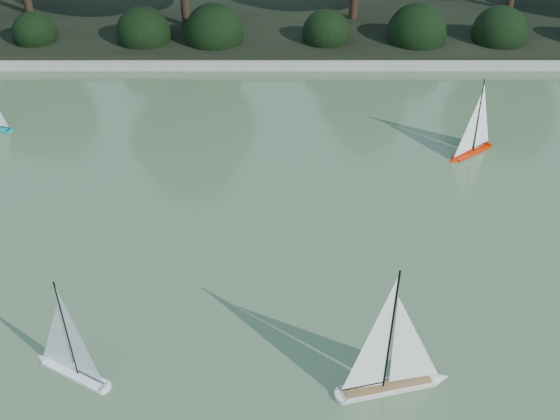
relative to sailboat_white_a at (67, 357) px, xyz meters
name	(u,v)px	position (x,y,z in m)	size (l,w,h in m)	color
ground	(350,384)	(3.17, -0.19, -0.23)	(80.00, 80.00, 0.00)	#395131
pond_coping	(316,64)	(3.17, 8.81, -0.14)	(40.00, 0.35, 0.18)	gray
far_bank	(309,4)	(3.17, 12.81, -0.08)	(40.00, 8.00, 0.30)	black
shrub_hedge	(314,34)	(3.17, 9.71, 0.22)	(29.10, 1.10, 1.10)	black
sailboat_white_a	(67,357)	(0.00, 0.00, 0.00)	(1.01, 0.67, 1.49)	white
sailboat_white_b	(398,369)	(3.67, -0.22, 0.05)	(1.34, 0.52, 1.84)	silver
sailboat_orange	(470,143)	(5.64, 5.00, -0.01)	(0.92, 0.74, 1.44)	red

